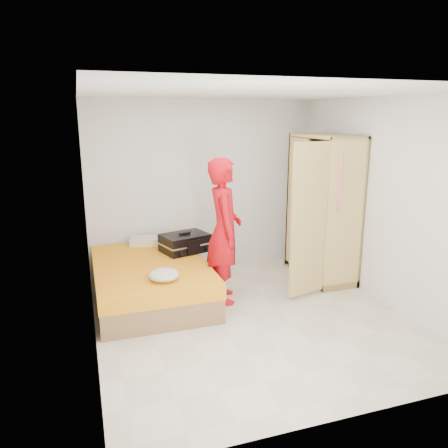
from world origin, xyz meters
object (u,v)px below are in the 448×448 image
object	(u,v)px
wardrobe	(322,212)
round_cushion	(164,275)
bed	(151,281)
suitcase	(185,243)
person	(224,231)

from	to	relation	value
wardrobe	round_cushion	bearing A→B (deg)	-164.70
bed	round_cushion	distance (m)	0.74
wardrobe	suitcase	world-z (taller)	wardrobe
bed	wardrobe	world-z (taller)	wardrobe
person	round_cushion	size ratio (longest dim) A/B	5.30
wardrobe	person	bearing A→B (deg)	-169.08
wardrobe	person	world-z (taller)	wardrobe
round_cushion	bed	bearing A→B (deg)	94.76
person	suitcase	world-z (taller)	person
suitcase	round_cushion	bearing A→B (deg)	-132.78
person	suitcase	size ratio (longest dim) A/B	2.49
wardrobe	round_cushion	world-z (taller)	wardrobe
bed	suitcase	distance (m)	0.75
person	suitcase	bearing A→B (deg)	41.12
wardrobe	round_cushion	xyz separation A→B (m)	(-2.45, -0.67, -0.43)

